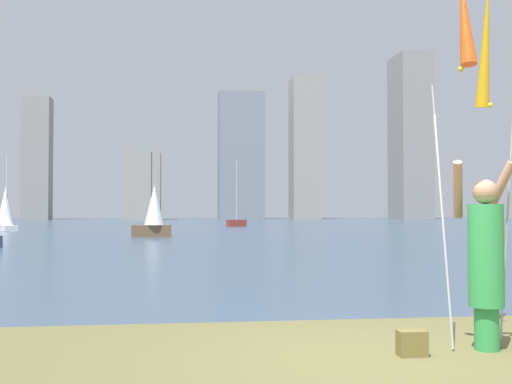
# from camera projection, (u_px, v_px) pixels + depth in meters

# --- Properties ---
(ground) EXTENTS (120.00, 138.00, 0.12)m
(ground) POSITION_uv_depth(u_px,v_px,m) (196.00, 227.00, 56.67)
(ground) COLOR brown
(person) EXTENTS (0.72, 0.53, 1.97)m
(person) POSITION_uv_depth(u_px,v_px,m) (486.00, 256.00, 6.52)
(person) COLOR green
(person) RESTS_ON ground
(kite_flag_left) EXTENTS (0.16, 0.97, 3.86)m
(kite_flag_left) POSITION_uv_depth(u_px,v_px,m) (463.00, 29.00, 6.24)
(kite_flag_left) COLOR #B2B2B7
(kite_flag_left) RESTS_ON ground
(kite_flag_right) EXTENTS (0.16, 0.80, 4.13)m
(kite_flag_right) POSITION_uv_depth(u_px,v_px,m) (486.00, 49.00, 7.27)
(kite_flag_right) COLOR #B2B2B7
(kite_flag_right) RESTS_ON ground
(bag) EXTENTS (0.28, 0.17, 0.25)m
(bag) POSITION_uv_depth(u_px,v_px,m) (412.00, 343.00, 6.22)
(bag) COLOR olive
(bag) RESTS_ON ground
(sailboat_2) EXTENTS (1.85, 1.20, 5.91)m
(sailboat_2) POSITION_uv_depth(u_px,v_px,m) (236.00, 222.00, 56.47)
(sailboat_2) COLOR maroon
(sailboat_2) RESTS_ON ground
(sailboat_3) EXTENTS (2.19, 1.15, 4.63)m
(sailboat_3) POSITION_uv_depth(u_px,v_px,m) (153.00, 212.00, 34.42)
(sailboat_3) COLOR brown
(sailboat_3) RESTS_ON ground
(sailboat_4) EXTENTS (2.04, 2.51, 5.50)m
(sailboat_4) POSITION_uv_depth(u_px,v_px,m) (6.00, 209.00, 45.08)
(sailboat_4) COLOR white
(sailboat_4) RESTS_ON ground
(skyline_tower_1) EXTENTS (4.25, 3.70, 19.40)m
(skyline_tower_1) POSITION_uv_depth(u_px,v_px,m) (37.00, 158.00, 99.63)
(skyline_tower_1) COLOR gray
(skyline_tower_1) RESTS_ON ground
(skyline_tower_2) EXTENTS (5.45, 7.59, 10.30)m
(skyline_tower_2) POSITION_uv_depth(u_px,v_px,m) (143.00, 187.00, 98.29)
(skyline_tower_2) COLOR gray
(skyline_tower_2) RESTS_ON ground
(skyline_tower_3) EXTENTS (7.56, 4.67, 21.16)m
(skyline_tower_3) POSITION_uv_depth(u_px,v_px,m) (241.00, 156.00, 105.45)
(skyline_tower_3) COLOR gray
(skyline_tower_3) RESTS_ON ground
(skyline_tower_4) EXTENTS (4.73, 5.10, 23.92)m
(skyline_tower_4) POSITION_uv_depth(u_px,v_px,m) (305.00, 148.00, 106.46)
(skyline_tower_4) COLOR gray
(skyline_tower_4) RESTS_ON ground
(skyline_tower_5) EXTENTS (5.26, 7.57, 27.26)m
(skyline_tower_5) POSITION_uv_depth(u_px,v_px,m) (410.00, 137.00, 104.69)
(skyline_tower_5) COLOR gray
(skyline_tower_5) RESTS_ON ground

